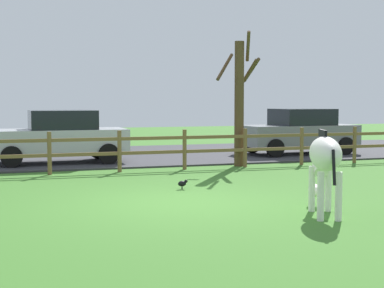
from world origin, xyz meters
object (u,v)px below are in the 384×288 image
(bare_tree, at_px, (240,99))
(parked_car_grey, at_px, (299,131))
(crow_on_grass, at_px, (183,183))
(parked_car_silver, at_px, (59,136))
(zebra, at_px, (324,160))

(bare_tree, relative_size, parked_car_grey, 0.95)
(parked_car_grey, bearing_deg, bare_tree, -143.46)
(bare_tree, relative_size, crow_on_grass, 17.97)
(bare_tree, relative_size, parked_car_silver, 0.96)
(bare_tree, bearing_deg, zebra, -102.13)
(crow_on_grass, bearing_deg, parked_car_grey, 44.83)
(bare_tree, height_order, parked_car_grey, bare_tree)
(parked_car_silver, bearing_deg, parked_car_grey, 2.49)
(bare_tree, bearing_deg, parked_car_silver, 157.02)
(crow_on_grass, bearing_deg, parked_car_silver, 109.06)
(parked_car_silver, relative_size, parked_car_grey, 0.99)
(zebra, height_order, parked_car_silver, parked_car_silver)
(parked_car_silver, height_order, parked_car_grey, same)
(crow_on_grass, height_order, parked_car_grey, parked_car_grey)
(crow_on_grass, distance_m, parked_car_silver, 6.18)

